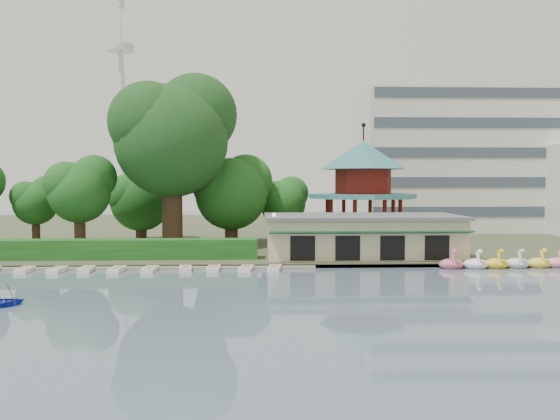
{
  "coord_description": "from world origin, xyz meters",
  "views": [
    {
      "loc": [
        0.23,
        -29.73,
        7.5
      ],
      "look_at": [
        2.0,
        18.0,
        5.0
      ],
      "focal_mm": 35.0,
      "sensor_mm": 36.0,
      "label": 1
    }
  ],
  "objects_px": {
    "dock": "(117,268)",
    "boathouse": "(362,235)",
    "big_tree": "(173,132)",
    "pavilion": "(363,182)"
  },
  "relations": [
    {
      "from": "dock",
      "to": "boathouse",
      "type": "relative_size",
      "value": 1.83
    },
    {
      "from": "boathouse",
      "to": "big_tree",
      "type": "relative_size",
      "value": 0.99
    },
    {
      "from": "dock",
      "to": "big_tree",
      "type": "bearing_deg",
      "value": 73.96
    },
    {
      "from": "boathouse",
      "to": "big_tree",
      "type": "distance_m",
      "value": 22.36
    },
    {
      "from": "dock",
      "to": "big_tree",
      "type": "distance_m",
      "value": 17.0
    },
    {
      "from": "dock",
      "to": "boathouse",
      "type": "distance_m",
      "value": 22.62
    },
    {
      "from": "boathouse",
      "to": "pavilion",
      "type": "bearing_deg",
      "value": 78.72
    },
    {
      "from": "boathouse",
      "to": "big_tree",
      "type": "bearing_deg",
      "value": 161.74
    },
    {
      "from": "boathouse",
      "to": "pavilion",
      "type": "height_order",
      "value": "pavilion"
    },
    {
      "from": "dock",
      "to": "pavilion",
      "type": "xyz_separation_m",
      "value": [
        24.0,
        14.8,
        7.36
      ]
    }
  ]
}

